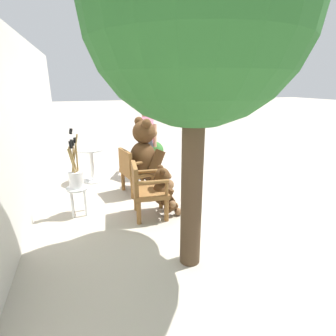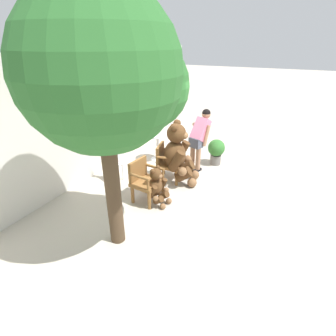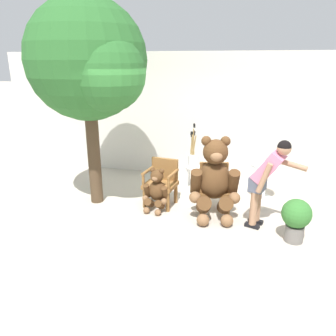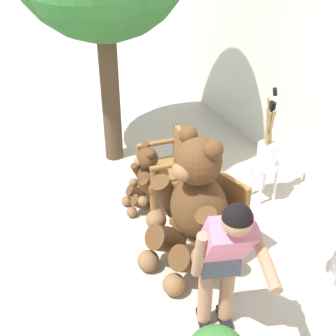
{
  "view_description": "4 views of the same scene",
  "coord_description": "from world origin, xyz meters",
  "views": [
    {
      "loc": [
        -4.17,
        1.44,
        2.01
      ],
      "look_at": [
        -0.17,
        0.15,
        0.65
      ],
      "focal_mm": 28.0,
      "sensor_mm": 36.0,
      "label": 1
    },
    {
      "loc": [
        -4.4,
        -1.89,
        2.98
      ],
      "look_at": [
        -0.23,
        0.23,
        0.69
      ],
      "focal_mm": 28.0,
      "sensor_mm": 36.0,
      "label": 2
    },
    {
      "loc": [
        1.16,
        -4.89,
        2.64
      ],
      "look_at": [
        -0.25,
        0.18,
        0.88
      ],
      "focal_mm": 35.0,
      "sensor_mm": 36.0,
      "label": 3
    },
    {
      "loc": [
        3.48,
        -1.31,
        3.26
      ],
      "look_at": [
        -0.36,
        0.53,
        0.56
      ],
      "focal_mm": 50.0,
      "sensor_mm": 36.0,
      "label": 4
    }
  ],
  "objects": [
    {
      "name": "person_visitor",
      "position": [
        1.36,
        0.16,
        0.9
      ],
      "size": [
        0.87,
        0.49,
        1.5
      ],
      "color": "black",
      "rests_on": "ground"
    },
    {
      "name": "back_wall",
      "position": [
        0.0,
        2.4,
        1.4
      ],
      "size": [
        10.0,
        0.16,
        2.8
      ],
      "primitive_type": "cube",
      "color": "beige",
      "rests_on": "ground"
    },
    {
      "name": "wooden_chair_right",
      "position": [
        0.49,
        0.61,
        0.46
      ],
      "size": [
        0.66,
        0.63,
        0.86
      ],
      "color": "brown",
      "rests_on": "ground"
    },
    {
      "name": "teddy_bear_large",
      "position": [
        0.52,
        0.35,
        0.7
      ],
      "size": [
        0.89,
        0.89,
        1.43
      ],
      "color": "#4C3019",
      "rests_on": "ground"
    },
    {
      "name": "wooden_chair_left",
      "position": [
        -0.5,
        0.61,
        0.46
      ],
      "size": [
        0.61,
        0.57,
        0.86
      ],
      "color": "brown",
      "rests_on": "ground"
    },
    {
      "name": "ground_plane",
      "position": [
        0.0,
        0.0,
        0.0
      ],
      "size": [
        60.0,
        60.0,
        0.0
      ],
      "primitive_type": "plane",
      "color": "#B2A899"
    },
    {
      "name": "brush_bucket",
      "position": [
        -0.11,
        1.63,
        0.66
      ],
      "size": [
        0.22,
        0.22,
        0.93
      ],
      "color": "white",
      "rests_on": "white_stool"
    },
    {
      "name": "round_side_table",
      "position": [
        1.37,
        1.35,
        0.45
      ],
      "size": [
        0.56,
        0.56,
        0.72
      ],
      "color": "silver",
      "rests_on": "ground"
    },
    {
      "name": "white_stool",
      "position": [
        -0.1,
        1.63,
        0.36
      ],
      "size": [
        0.34,
        0.34,
        0.46
      ],
      "color": "silver",
      "rests_on": "ground"
    },
    {
      "name": "potted_plant",
      "position": [
        1.82,
        -0.15,
        0.4
      ],
      "size": [
        0.44,
        0.44,
        0.68
      ],
      "color": "slate",
      "rests_on": "ground"
    },
    {
      "name": "patio_tree",
      "position": [
        -1.65,
        0.33,
        2.57
      ],
      "size": [
        2.17,
        2.07,
        3.66
      ],
      "color": "#473523",
      "rests_on": "ground"
    },
    {
      "name": "teddy_bear_small",
      "position": [
        -0.51,
        0.32,
        0.39
      ],
      "size": [
        0.48,
        0.47,
        0.8
      ],
      "color": "#4C3019",
      "rests_on": "ground"
    }
  ]
}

